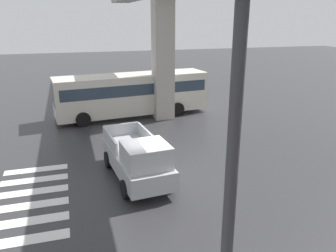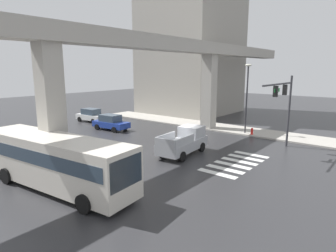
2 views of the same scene
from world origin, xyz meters
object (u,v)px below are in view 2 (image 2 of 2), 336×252
(sedan_blue, at_px, (111,122))
(fire_hydrant, at_px, (252,132))
(pickup_truck, at_px, (185,142))
(city_bus, at_px, (55,159))
(sedan_white, at_px, (91,115))
(traffic_signal_mast, at_px, (284,98))
(street_lamp_near_corner, at_px, (247,91))

(sedan_blue, distance_m, fire_hydrant, 15.34)
(pickup_truck, relative_size, fire_hydrant, 6.18)
(city_bus, relative_size, fire_hydrant, 12.95)
(city_bus, xyz_separation_m, sedan_white, (14.31, 16.08, -0.87))
(sedan_blue, relative_size, traffic_signal_mast, 0.68)
(traffic_signal_mast, xyz_separation_m, street_lamp_near_corner, (4.03, 4.95, 0.17))
(pickup_truck, distance_m, sedan_white, 18.30)
(city_bus, relative_size, traffic_signal_mast, 1.70)
(sedan_blue, bearing_deg, street_lamp_near_corner, -59.46)
(sedan_white, xyz_separation_m, traffic_signal_mast, (1.71, -23.56, 3.54))
(pickup_truck, relative_size, city_bus, 0.48)
(street_lamp_near_corner, relative_size, fire_hydrant, 8.52)
(street_lamp_near_corner, bearing_deg, traffic_signal_mast, -129.13)
(traffic_signal_mast, bearing_deg, street_lamp_near_corner, 50.87)
(sedan_white, distance_m, street_lamp_near_corner, 19.82)
(sedan_blue, height_order, traffic_signal_mast, traffic_signal_mast)
(city_bus, distance_m, sedan_white, 21.54)
(city_bus, height_order, sedan_blue, city_bus)
(fire_hydrant, bearing_deg, sedan_blue, 117.49)
(sedan_blue, bearing_deg, sedan_white, 73.64)
(sedan_white, distance_m, fire_hydrant, 20.26)
(sedan_blue, relative_size, fire_hydrant, 5.22)
(sedan_blue, relative_size, street_lamp_near_corner, 0.61)
(sedan_white, bearing_deg, pickup_truck, -102.92)
(sedan_blue, distance_m, street_lamp_near_corner, 15.18)
(street_lamp_near_corner, distance_m, fire_hydrant, 4.25)
(pickup_truck, bearing_deg, sedan_blue, 78.83)
(sedan_white, xyz_separation_m, sedan_blue, (-1.74, -5.93, 0.00))
(street_lamp_near_corner, bearing_deg, fire_hydrant, -113.36)
(city_bus, height_order, street_lamp_near_corner, street_lamp_near_corner)
(fire_hydrant, bearing_deg, city_bus, 170.03)
(street_lamp_near_corner, height_order, fire_hydrant, street_lamp_near_corner)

